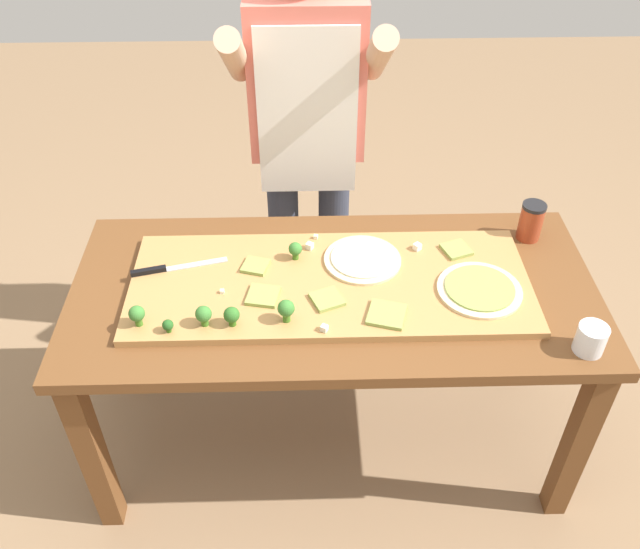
% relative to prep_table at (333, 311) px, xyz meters
% --- Properties ---
extents(ground_plane, '(8.00, 8.00, 0.00)m').
position_rel_prep_table_xyz_m(ground_plane, '(0.00, 0.00, -0.66)').
color(ground_plane, '#896B4C').
extents(prep_table, '(1.65, 0.76, 0.76)m').
position_rel_prep_table_xyz_m(prep_table, '(0.00, 0.00, 0.00)').
color(prep_table, brown).
rests_on(prep_table, ground).
extents(cutting_board, '(1.24, 0.49, 0.02)m').
position_rel_prep_table_xyz_m(cutting_board, '(-0.01, -0.00, 0.12)').
color(cutting_board, '#B27F47').
rests_on(cutting_board, prep_table).
extents(chefs_knife, '(0.30, 0.09, 0.02)m').
position_rel_prep_table_xyz_m(chefs_knife, '(-0.53, 0.07, 0.13)').
color(chefs_knife, '#B7BABF').
rests_on(chefs_knife, cutting_board).
extents(pizza_whole_cheese_artichoke, '(0.25, 0.25, 0.02)m').
position_rel_prep_table_xyz_m(pizza_whole_cheese_artichoke, '(0.10, 0.09, 0.14)').
color(pizza_whole_cheese_artichoke, beige).
rests_on(pizza_whole_cheese_artichoke, cutting_board).
extents(pizza_whole_pesto_green, '(0.26, 0.26, 0.02)m').
position_rel_prep_table_xyz_m(pizza_whole_pesto_green, '(0.44, -0.06, 0.14)').
color(pizza_whole_pesto_green, beige).
rests_on(pizza_whole_pesto_green, cutting_board).
extents(pizza_slice_near_left, '(0.11, 0.11, 0.01)m').
position_rel_prep_table_xyz_m(pizza_slice_near_left, '(0.41, 0.14, 0.13)').
color(pizza_slice_near_left, '#899E4C').
rests_on(pizza_slice_near_left, cutting_board).
extents(pizza_slice_far_right, '(0.11, 0.11, 0.01)m').
position_rel_prep_table_xyz_m(pizza_slice_far_right, '(-0.22, -0.07, 0.13)').
color(pizza_slice_far_right, '#899E4C').
rests_on(pizza_slice_far_right, cutting_board).
extents(pizza_slice_center, '(0.11, 0.11, 0.01)m').
position_rel_prep_table_xyz_m(pizza_slice_center, '(-0.02, -0.09, 0.13)').
color(pizza_slice_center, '#899E4C').
rests_on(pizza_slice_center, cutting_board).
extents(pizza_slice_far_left, '(0.13, 0.13, 0.01)m').
position_rel_prep_table_xyz_m(pizza_slice_far_left, '(0.15, -0.16, 0.13)').
color(pizza_slice_far_left, '#899E4C').
rests_on(pizza_slice_far_left, cutting_board).
extents(pizza_slice_near_right, '(0.10, 0.10, 0.01)m').
position_rel_prep_table_xyz_m(pizza_slice_near_right, '(-0.25, 0.07, 0.13)').
color(pizza_slice_near_right, '#899E4C').
rests_on(pizza_slice_near_right, cutting_board).
extents(broccoli_floret_back_mid, '(0.05, 0.05, 0.06)m').
position_rel_prep_table_xyz_m(broccoli_floret_back_mid, '(-0.30, -0.19, 0.17)').
color(broccoli_floret_back_mid, '#366618').
rests_on(broccoli_floret_back_mid, cutting_board).
extents(broccoli_floret_center_right, '(0.04, 0.04, 0.06)m').
position_rel_prep_table_xyz_m(broccoli_floret_center_right, '(-0.12, 0.11, 0.17)').
color(broccoli_floret_center_right, '#3F7220').
rests_on(broccoli_floret_center_right, cutting_board).
extents(broccoli_floret_front_right, '(0.05, 0.05, 0.07)m').
position_rel_prep_table_xyz_m(broccoli_floret_front_right, '(-0.38, -0.18, 0.17)').
color(broccoli_floret_front_right, '#3F7220').
rests_on(broccoli_floret_front_right, cutting_board).
extents(broccoli_floret_back_right, '(0.05, 0.05, 0.07)m').
position_rel_prep_table_xyz_m(broccoli_floret_back_right, '(-0.57, -0.18, 0.17)').
color(broccoli_floret_back_right, '#3F7220').
rests_on(broccoli_floret_back_right, cutting_board).
extents(broccoli_floret_back_left, '(0.05, 0.05, 0.07)m').
position_rel_prep_table_xyz_m(broccoli_floret_back_left, '(-0.15, -0.17, 0.17)').
color(broccoli_floret_back_left, '#3F7220').
rests_on(broccoli_floret_back_left, cutting_board).
extents(broccoli_floret_front_mid, '(0.03, 0.03, 0.04)m').
position_rel_prep_table_xyz_m(broccoli_floret_front_mid, '(-0.48, -0.21, 0.15)').
color(broccoli_floret_front_mid, '#2C5915').
rests_on(broccoli_floret_front_mid, cutting_board).
extents(cheese_crumble_a, '(0.03, 0.03, 0.02)m').
position_rel_prep_table_xyz_m(cheese_crumble_a, '(-0.07, 0.16, 0.14)').
color(cheese_crumble_a, white).
rests_on(cheese_crumble_a, cutting_board).
extents(cheese_crumble_b, '(0.01, 0.01, 0.01)m').
position_rel_prep_table_xyz_m(cheese_crumble_b, '(-0.34, -0.05, 0.13)').
color(cheese_crumble_b, white).
rests_on(cheese_crumble_b, cutting_board).
extents(cheese_crumble_c, '(0.03, 0.03, 0.02)m').
position_rel_prep_table_xyz_m(cheese_crumble_c, '(-0.04, -0.22, 0.14)').
color(cheese_crumble_c, silver).
rests_on(cheese_crumble_c, cutting_board).
extents(cheese_crumble_d, '(0.02, 0.02, 0.01)m').
position_rel_prep_table_xyz_m(cheese_crumble_d, '(-0.05, 0.22, 0.13)').
color(cheese_crumble_d, silver).
rests_on(cheese_crumble_d, cutting_board).
extents(cheese_crumble_e, '(0.03, 0.03, 0.02)m').
position_rel_prep_table_xyz_m(cheese_crumble_e, '(0.28, 0.15, 0.14)').
color(cheese_crumble_e, white).
rests_on(cheese_crumble_e, cutting_board).
extents(flour_cup, '(0.08, 0.08, 0.09)m').
position_rel_prep_table_xyz_m(flour_cup, '(0.70, -0.29, 0.14)').
color(flour_cup, white).
rests_on(flour_cup, prep_table).
extents(sauce_jar, '(0.08, 0.08, 0.13)m').
position_rel_prep_table_xyz_m(sauce_jar, '(0.67, 0.24, 0.17)').
color(sauce_jar, '#99381E').
rests_on(sauce_jar, prep_table).
extents(cook_center, '(0.54, 0.39, 1.67)m').
position_rel_prep_table_xyz_m(cook_center, '(-0.07, 0.61, 0.34)').
color(cook_center, '#333847').
rests_on(cook_center, ground).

